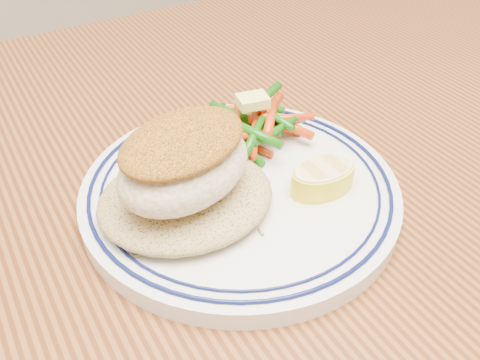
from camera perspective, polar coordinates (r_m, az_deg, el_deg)
name	(u,v)px	position (r m, az deg, el deg)	size (l,w,h in m)	color
dining_table	(263,318)	(0.46, 2.42, -14.49)	(1.50, 0.90, 0.75)	#502610
plate	(240,191)	(0.41, 0.00, -1.14)	(0.24, 0.24, 0.02)	silver
rice_pilaf	(186,194)	(0.38, -5.80, -1.50)	(0.13, 0.11, 0.02)	#9F864F
fish_fillet	(184,161)	(0.36, -6.00, 2.08)	(0.12, 0.11, 0.05)	beige
vegetable_pile	(253,126)	(0.45, 1.42, 5.83)	(0.10, 0.09, 0.03)	#12570A
butter_pat	(253,101)	(0.45, 1.36, 8.43)	(0.03, 0.02, 0.01)	#FFEE7C
lemon_wedge	(323,176)	(0.40, 8.85, 0.41)	(0.05, 0.05, 0.02)	yellow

